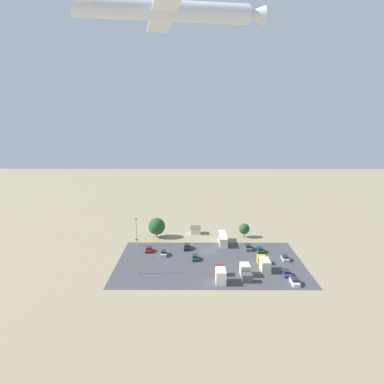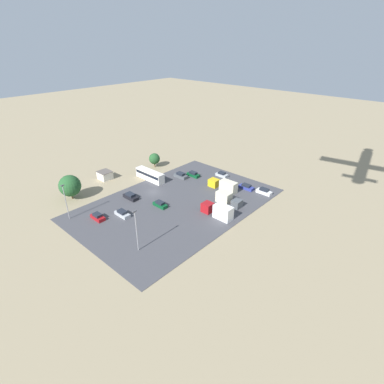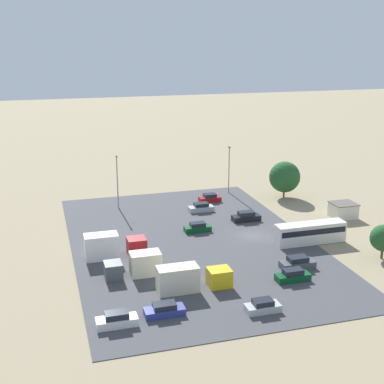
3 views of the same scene
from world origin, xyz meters
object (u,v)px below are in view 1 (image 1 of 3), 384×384
Objects in this scene: parked_car_6 at (149,250)px; parked_car_8 at (248,247)px; parked_truck_2 at (246,272)px; bus at (223,239)px; parked_car_4 at (286,273)px; parked_car_3 at (285,258)px; parked_car_0 at (187,247)px; parked_car_1 at (260,250)px; parked_truck_1 at (220,275)px; parked_car_5 at (195,258)px; parked_truck_0 at (264,264)px; shed_building at (196,230)px; parked_car_7 at (164,253)px; airplane at (170,11)px; parked_car_2 at (295,282)px.

parked_car_8 is (-31.90, -2.08, 0.05)m from parked_car_6.
parked_car_6 is at bearing -34.43° from parked_truck_2.
bus is 2.39× the size of parked_car_4.
parked_car_0 is at bearing -18.30° from parked_car_3.
parked_car_1 is at bearing 144.83° from parked_car_8.
parked_car_1 is 0.52× the size of parked_truck_1.
parked_car_5 is 0.91× the size of parked_car_8.
parked_truck_2 is (5.93, 5.55, -0.09)m from parked_truck_0.
shed_building is 26.28m from parked_car_5.
parked_car_5 is at bearing -24.99° from parked_car_6.
parked_car_6 is 0.92× the size of parked_car_7.
parked_car_1 is at bearing -77.60° from parked_car_4.
parked_car_0 is 1.18× the size of parked_car_3.
parked_car_4 is 1.07× the size of parked_car_5.
airplane is at bearing -132.07° from parked_truck_0.
parked_car_8 is (-26.85, -5.38, 0.05)m from parked_car_7.
parked_truck_0 is at bearing 97.67° from parked_car_8.
parked_car_0 is at bearing -43.16° from parked_car_2.
parked_car_0 is at bearing 24.89° from bus.
airplane is at bearing 73.76° from bus.
parked_car_0 is 31.00m from parked_car_3.
parked_truck_0 is (-9.93, 21.81, -0.18)m from bus.
parked_truck_0 reaches higher than bus.
parked_car_5 is (20.54, 6.57, -0.03)m from parked_car_1.
parked_car_8 reaches higher than parked_car_2.
parked_car_0 is 34.07m from parked_car_4.
parked_car_6 is at bearing 146.89° from parked_car_7.
parked_car_5 is 18.25m from parked_truck_2.
parked_car_8 is at bearing 142.39° from bus.
parked_car_7 is (34.15, -14.86, 0.03)m from parked_car_4.
parked_car_8 is at bearing 27.51° from parked_car_5.
airplane is (-9.99, 40.35, 59.96)m from parked_car_6.
parked_truck_1 reaches higher than bus.
shed_building is 0.95× the size of parked_car_7.
parked_car_5 is 68.85m from airplane.
parked_car_4 is at bearing -174.30° from parked_truck_2.
parked_car_1 is 20.29m from parked_truck_2.
bus is at bearing -60.09° from parked_car_4.
airplane reaches higher than parked_truck_1.
parked_car_1 is 0.97× the size of parked_car_4.
parked_car_7 reaches higher than parked_car_5.
parked_truck_0 is (-21.90, 16.25, 0.81)m from parked_car_0.
parked_car_4 is (-27.07, 20.69, -0.08)m from parked_car_0.
parked_car_3 is 0.95× the size of parked_car_5.
parked_truck_0 is 1.26× the size of parked_truck_2.
airplane is (2.13, 42.88, 59.91)m from parked_car_0.
airplane is (18.11, 21.08, 59.20)m from parked_truck_2.
shed_building is at bearing -51.01° from bus.
parked_car_8 is at bearing -1.31° from parked_car_0.
parked_truck_2 is (11.96, -4.39, 0.72)m from parked_car_2.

